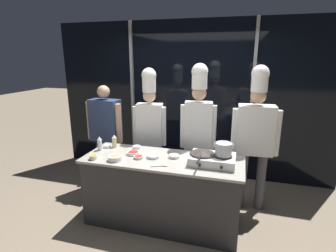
# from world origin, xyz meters

# --- Properties ---
(ground_plane) EXTENTS (24.00, 24.00, 0.00)m
(ground_plane) POSITION_xyz_m (0.00, 0.00, 0.00)
(ground_plane) COLOR #7F705B
(window_wall_back) EXTENTS (4.93, 0.09, 2.70)m
(window_wall_back) POSITION_xyz_m (0.00, 1.60, 1.35)
(window_wall_back) COLOR black
(window_wall_back) RESTS_ON ground_plane
(demo_counter) EXTENTS (1.97, 0.73, 0.89)m
(demo_counter) POSITION_xyz_m (0.00, 0.00, 0.44)
(demo_counter) COLOR #2D2D30
(demo_counter) RESTS_ON ground_plane
(portable_stove) EXTENTS (0.52, 0.39, 0.12)m
(portable_stove) POSITION_xyz_m (0.61, -0.00, 0.94)
(portable_stove) COLOR silver
(portable_stove) RESTS_ON demo_counter
(frying_pan) EXTENTS (0.30, 0.52, 0.04)m
(frying_pan) POSITION_xyz_m (0.49, -0.01, 1.02)
(frying_pan) COLOR #38332D
(frying_pan) RESTS_ON portable_stove
(stock_pot) EXTENTS (0.22, 0.19, 0.15)m
(stock_pot) POSITION_xyz_m (0.73, -0.00, 1.08)
(stock_pot) COLOR #B7BABF
(stock_pot) RESTS_ON portable_stove
(squeeze_bottle_oil) EXTENTS (0.06, 0.06, 0.18)m
(squeeze_bottle_oil) POSITION_xyz_m (-0.76, 0.21, 0.97)
(squeeze_bottle_oil) COLOR beige
(squeeze_bottle_oil) RESTS_ON demo_counter
(squeeze_bottle_clear) EXTENTS (0.06, 0.06, 0.19)m
(squeeze_bottle_clear) POSITION_xyz_m (-0.89, 0.05, 0.98)
(squeeze_bottle_clear) COLOR white
(squeeze_bottle_clear) RESTS_ON demo_counter
(prep_bowl_chili_flakes) EXTENTS (0.12, 0.12, 0.03)m
(prep_bowl_chili_flakes) POSITION_xyz_m (-0.28, -0.08, 0.91)
(prep_bowl_chili_flakes) COLOR white
(prep_bowl_chili_flakes) RESTS_ON demo_counter
(prep_bowl_noodles) EXTENTS (0.13, 0.13, 0.04)m
(prep_bowl_noodles) POSITION_xyz_m (0.13, 0.06, 0.91)
(prep_bowl_noodles) COLOR white
(prep_bowl_noodles) RESTS_ON demo_counter
(prep_bowl_rice) EXTENTS (0.10, 0.10, 0.04)m
(prep_bowl_rice) POSITION_xyz_m (-0.44, 0.24, 0.91)
(prep_bowl_rice) COLOR white
(prep_bowl_rice) RESTS_ON demo_counter
(prep_bowl_mushrooms) EXTENTS (0.17, 0.17, 0.06)m
(prep_bowl_mushrooms) POSITION_xyz_m (-0.53, -0.22, 0.92)
(prep_bowl_mushrooms) COLOR white
(prep_bowl_mushrooms) RESTS_ON demo_counter
(prep_bowl_bell_pepper) EXTENTS (0.16, 0.16, 0.04)m
(prep_bowl_bell_pepper) POSITION_xyz_m (-0.40, 0.02, 0.91)
(prep_bowl_bell_pepper) COLOR white
(prep_bowl_bell_pepper) RESTS_ON demo_counter
(prep_bowl_chicken) EXTENTS (0.10, 0.10, 0.04)m
(prep_bowl_chicken) POSITION_xyz_m (-0.85, 0.17, 0.91)
(prep_bowl_chicken) COLOR white
(prep_bowl_chicken) RESTS_ON demo_counter
(prep_bowl_onion) EXTENTS (0.16, 0.16, 0.04)m
(prep_bowl_onion) POSITION_xyz_m (-0.12, -0.01, 0.91)
(prep_bowl_onion) COLOR white
(prep_bowl_onion) RESTS_ON demo_counter
(prep_bowl_carrots) EXTENTS (0.10, 0.10, 0.05)m
(prep_bowl_carrots) POSITION_xyz_m (-0.80, -0.26, 0.92)
(prep_bowl_carrots) COLOR white
(prep_bowl_carrots) RESTS_ON demo_counter
(serving_spoon_slotted) EXTENTS (0.20, 0.11, 0.02)m
(serving_spoon_slotted) POSITION_xyz_m (0.07, -0.23, 0.89)
(serving_spoon_slotted) COLOR #B2B5BA
(serving_spoon_slotted) RESTS_ON demo_counter
(person_guest) EXTENTS (0.61, 0.28, 1.68)m
(person_guest) POSITION_xyz_m (-1.15, 0.68, 1.01)
(person_guest) COLOR #2D3856
(person_guest) RESTS_ON ground_plane
(chef_head) EXTENTS (0.50, 0.25, 1.95)m
(chef_head) POSITION_xyz_m (-0.42, 0.71, 1.16)
(chef_head) COLOR #2D3856
(chef_head) RESTS_ON ground_plane
(chef_sous) EXTENTS (0.50, 0.25, 2.02)m
(chef_sous) POSITION_xyz_m (0.33, 0.65, 1.22)
(chef_sous) COLOR #4C4C51
(chef_sous) RESTS_ON ground_plane
(chef_line) EXTENTS (0.62, 0.27, 2.00)m
(chef_line) POSITION_xyz_m (1.09, 0.66, 1.15)
(chef_line) COLOR #4C4C51
(chef_line) RESTS_ON ground_plane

